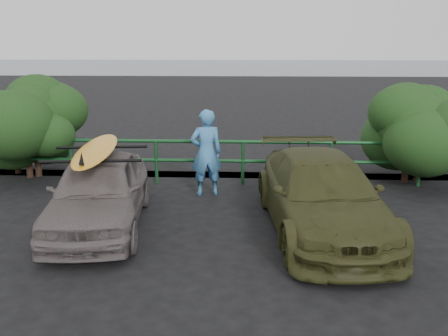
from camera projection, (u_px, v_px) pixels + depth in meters
The scene contains 10 objects.
ground at pixel (166, 287), 6.77m from camera, with size 80.00×80.00×0.00m, color black.
ocean at pixel (238, 65), 64.80m from camera, with size 200.00×200.00×0.00m, color slate.
guardrail at pixel (199, 162), 11.47m from camera, with size 14.00×0.08×1.04m, color #144720, non-canonical shape.
shrub_left at pixel (1, 132), 11.92m from camera, with size 3.20×2.40×2.21m, color #1D3E17, non-canonical shape.
shrub_right at pixel (415, 133), 11.59m from camera, with size 3.20×2.40×2.27m, color #1D3E17, non-canonical shape.
sedan at pixel (99, 191), 8.79m from camera, with size 1.54×3.84×1.31m, color #665C5A.
olive_vehicle at pixel (321, 195), 8.60m from camera, with size 1.83×4.50×1.31m, color #393B1A.
man at pixel (206, 153), 10.57m from camera, with size 0.67×0.44×1.85m, color #4084C0.
roof_rack at pixel (97, 154), 8.62m from camera, with size 1.65×1.15×0.05m, color black, non-canonical shape.
surfboard at pixel (96, 150), 8.61m from camera, with size 0.60×2.88×0.09m, color orange.
Camera 1 is at (1.06, -6.11, 3.25)m, focal length 40.00 mm.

